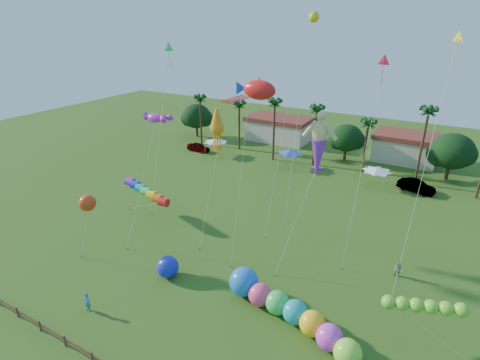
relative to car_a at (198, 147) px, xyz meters
The scene contains 20 objects.
ground 43.46m from the car_a, 56.40° to the right, with size 160.00×160.00×0.00m, color #285116.
tree_line 28.90m from the car_a, 15.78° to the left, with size 69.46×8.91×11.00m.
buildings_row 25.12m from the car_a, 33.39° to the left, with size 35.00×7.00×4.00m.
tent_row 18.15m from the car_a, ahead, with size 31.00×4.00×0.60m.
car_a is the anchor object (origin of this frame).
car_b 37.51m from the car_a, ahead, with size 1.75×5.03×1.66m, color #4C4C54.
spectator_a 42.13m from the car_a, 67.00° to the right, with size 0.66×0.43×1.81m, color teal.
spectator_b 43.71m from the car_a, 28.60° to the right, with size 0.79×0.62×1.63m, color gray.
caterpillar_inflatable 44.30m from the car_a, 45.08° to the right, with size 12.64×5.48×2.61m.
blue_ball 37.17m from the car_a, 58.70° to the right, with size 2.11×2.11×2.11m, color #1729D6.
rainbow_tube 26.52m from the car_a, 66.30° to the right, with size 8.75×1.95×3.48m.
green_worm 48.46m from the car_a, 37.14° to the right, with size 8.99×2.56×3.96m.
orange_ball_kite 34.60m from the car_a, 72.53° to the right, with size 1.68×2.17×6.80m.
merman_kite 38.82m from the car_a, 36.35° to the right, with size 3.23×5.76×14.77m.
fish_kite 37.43m from the car_a, 43.73° to the right, with size 5.01×5.68×17.86m.
squid_kite 30.97m from the car_a, 49.33° to the right, with size 1.99×5.79×14.36m.
lobster_kite 31.54m from the car_a, 61.92° to the right, with size 3.73×6.51×14.08m.
delta_kite_red 42.95m from the car_a, 29.05° to the right, with size 1.21×3.82×20.02m.
delta_kite_yellow 49.00m from the car_a, 28.76° to the right, with size 1.25×4.78×22.01m.
delta_kite_green 29.29m from the car_a, 60.70° to the right, with size 2.62×3.78×20.47m.
Camera 1 is at (15.90, -17.63, 22.71)m, focal length 28.00 mm.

